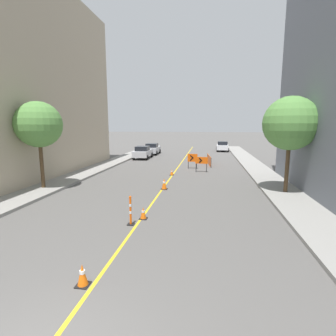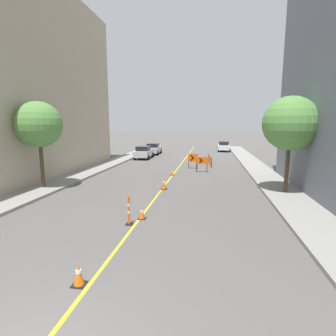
{
  "view_description": "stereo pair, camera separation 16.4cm",
  "coord_description": "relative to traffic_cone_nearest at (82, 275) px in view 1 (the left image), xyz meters",
  "views": [
    {
      "loc": [
        2.98,
        -3.35,
        4.3
      ],
      "look_at": [
        -0.03,
        16.22,
        1.0
      ],
      "focal_mm": 28.0,
      "sensor_mm": 36.0,
      "label": 1
    },
    {
      "loc": [
        3.14,
        -3.33,
        4.3
      ],
      "look_at": [
        -0.03,
        16.22,
        1.0
      ],
      "focal_mm": 28.0,
      "sensor_mm": 36.0,
      "label": 2
    }
  ],
  "objects": [
    {
      "name": "arrow_barricade_secondary",
      "position": [
        2.68,
        17.67,
        0.71
      ],
      "size": [
        1.12,
        0.13,
        1.4
      ],
      "rotation": [
        0.0,
        0.0,
        -0.06
      ],
      "color": "#EF560C",
      "rests_on": "ground_plane"
    },
    {
      "name": "building_facade_left",
      "position": [
        -11.6,
        11.85,
        7.44
      ],
      "size": [
        6.0,
        24.72,
        15.49
      ],
      "color": "tan",
      "rests_on": "ground_plane"
    },
    {
      "name": "traffic_cone_nearest",
      "position": [
        0.0,
        0.0,
        0.0
      ],
      "size": [
        0.36,
        0.36,
        0.62
      ],
      "color": "black",
      "rests_on": "ground_plane"
    },
    {
      "name": "arrow_barricade_primary",
      "position": [
        1.76,
        19.48,
        0.71
      ],
      "size": [
        0.96,
        0.11,
        1.46
      ],
      "rotation": [
        0.0,
        0.0,
        -0.04
      ],
      "color": "#EF560C",
      "rests_on": "ground_plane"
    },
    {
      "name": "sidewalk_right",
      "position": [
        7.96,
        21.5,
        -0.22
      ],
      "size": [
        2.38,
        48.36,
        0.17
      ],
      "color": "gray",
      "rests_on": "ground_plane"
    },
    {
      "name": "traffic_cone_third",
      "position": [
        0.4,
        10.86,
        0.07
      ],
      "size": [
        0.43,
        0.43,
        0.75
      ],
      "color": "black",
      "rests_on": "ground_plane"
    },
    {
      "name": "traffic_cone_second",
      "position": [
        0.38,
        5.18,
        -0.03
      ],
      "size": [
        0.35,
        0.35,
        0.55
      ],
      "color": "black",
      "rests_on": "ground_plane"
    },
    {
      "name": "sidewalk_left",
      "position": [
        -7.41,
        21.5,
        -0.22
      ],
      "size": [
        2.38,
        48.36,
        0.17
      ],
      "color": "gray",
      "rests_on": "ground_plane"
    },
    {
      "name": "safety_mesh_fence",
      "position": [
        3.39,
        22.34,
        0.2
      ],
      "size": [
        0.44,
        4.17,
        1.01
      ],
      "rotation": [
        0.0,
        0.0,
        1.67
      ],
      "color": "#EF560C",
      "rests_on": "ground_plane"
    },
    {
      "name": "delineator_post_front",
      "position": [
        0.02,
        4.4,
        0.26
      ],
      "size": [
        0.29,
        0.29,
        1.29
      ],
      "color": "black",
      "rests_on": "ground_plane"
    },
    {
      "name": "parked_car_curb_mid",
      "position": [
        -4.8,
        31.26,
        0.49
      ],
      "size": [
        1.94,
        4.33,
        1.59
      ],
      "rotation": [
        0.0,
        0.0,
        0.02
      ],
      "color": "#B7B7BC",
      "rests_on": "ground_plane"
    },
    {
      "name": "parked_car_curb_far",
      "position": [
        5.57,
        37.49,
        0.49
      ],
      "size": [
        2.01,
        4.38,
        1.59
      ],
      "rotation": [
        0.0,
        0.0,
        -0.05
      ],
      "color": "silver",
      "rests_on": "ground_plane"
    },
    {
      "name": "lane_stripe",
      "position": [
        0.27,
        21.5,
        -0.3
      ],
      "size": [
        0.12,
        48.36,
        0.01
      ],
      "color": "gold",
      "rests_on": "ground_plane"
    },
    {
      "name": "street_tree_right_near",
      "position": [
        8.08,
        10.74,
        4.04
      ],
      "size": [
        3.22,
        3.22,
        5.81
      ],
      "color": "#4C3823",
      "rests_on": "sidewalk_right"
    },
    {
      "name": "parked_car_curb_near",
      "position": [
        -4.97,
        26.31,
        0.49
      ],
      "size": [
        1.94,
        4.33,
        1.59
      ],
      "rotation": [
        0.0,
        0.0,
        0.02
      ],
      "color": "#B7B7BC",
      "rests_on": "ground_plane"
    },
    {
      "name": "street_tree_left_near",
      "position": [
        -7.53,
        9.5,
        3.98
      ],
      "size": [
        2.94,
        2.94,
        5.6
      ],
      "color": "#4C3823",
      "rests_on": "sidewalk_left"
    },
    {
      "name": "traffic_cone_fourth",
      "position": [
        0.22,
        15.84,
        -0.05
      ],
      "size": [
        0.35,
        0.35,
        0.51
      ],
      "color": "black",
      "rests_on": "ground_plane"
    }
  ]
}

